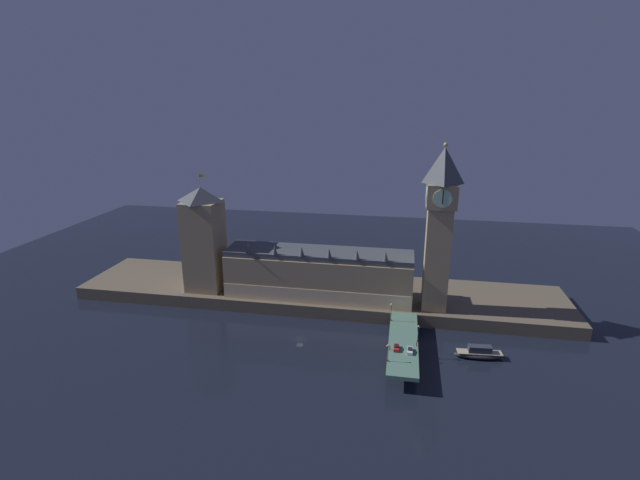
# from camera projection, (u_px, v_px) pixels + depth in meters

# --- Properties ---
(ground_plane) EXTENTS (400.00, 400.00, 0.00)m
(ground_plane) POSITION_uv_depth(u_px,v_px,m) (300.00, 339.00, 179.17)
(ground_plane) COLOR black
(embankment) EXTENTS (220.00, 42.00, 5.53)m
(embankment) POSITION_uv_depth(u_px,v_px,m) (318.00, 293.00, 215.00)
(embankment) COLOR brown
(embankment) RESTS_ON ground_plane
(parliament_hall) EXTENTS (80.81, 19.23, 24.94)m
(parliament_hall) POSITION_uv_depth(u_px,v_px,m) (319.00, 273.00, 202.26)
(parliament_hall) COLOR tan
(parliament_hall) RESTS_ON embankment
(clock_tower) EXTENTS (12.02, 12.13, 67.89)m
(clock_tower) POSITION_uv_depth(u_px,v_px,m) (439.00, 225.00, 182.92)
(clock_tower) COLOR tan
(clock_tower) RESTS_ON embankment
(victoria_tower) EXTENTS (15.81, 15.81, 52.91)m
(victoria_tower) POSITION_uv_depth(u_px,v_px,m) (204.00, 239.00, 206.67)
(victoria_tower) COLOR tan
(victoria_tower) RESTS_ON embankment
(bridge) EXTENTS (10.39, 46.00, 6.23)m
(bridge) POSITION_uv_depth(u_px,v_px,m) (403.00, 345.00, 166.43)
(bridge) COLOR slate
(bridge) RESTS_ON ground_plane
(car_northbound_trail) EXTENTS (1.88, 4.38, 1.57)m
(car_northbound_trail) POSITION_uv_depth(u_px,v_px,m) (396.00, 348.00, 159.77)
(car_northbound_trail) COLOR red
(car_northbound_trail) RESTS_ON bridge
(car_southbound_lead) EXTENTS (1.91, 4.42, 1.50)m
(car_southbound_lead) POSITION_uv_depth(u_px,v_px,m) (410.00, 350.00, 158.07)
(car_southbound_lead) COLOR white
(car_southbound_lead) RESTS_ON bridge
(pedestrian_near_rail) EXTENTS (0.38, 0.38, 1.59)m
(pedestrian_near_rail) POSITION_uv_depth(u_px,v_px,m) (390.00, 348.00, 159.42)
(pedestrian_near_rail) COLOR black
(pedestrian_near_rail) RESTS_ON bridge
(pedestrian_mid_walk) EXTENTS (0.38, 0.38, 1.67)m
(pedestrian_mid_walk) POSITION_uv_depth(u_px,v_px,m) (417.00, 344.00, 161.98)
(pedestrian_mid_walk) COLOR black
(pedestrian_mid_walk) RESTS_ON bridge
(street_lamp_near) EXTENTS (1.34, 0.60, 6.26)m
(street_lamp_near) POSITION_uv_depth(u_px,v_px,m) (388.00, 351.00, 151.74)
(street_lamp_near) COLOR #2D3333
(street_lamp_near) RESTS_ON bridge
(street_lamp_mid) EXTENTS (1.34, 0.60, 6.45)m
(street_lamp_mid) POSITION_uv_depth(u_px,v_px,m) (418.00, 332.00, 163.83)
(street_lamp_mid) COLOR #2D3333
(street_lamp_mid) RESTS_ON bridge
(street_lamp_far) EXTENTS (1.34, 0.60, 7.33)m
(street_lamp_far) POSITION_uv_depth(u_px,v_px,m) (391.00, 310.00, 179.21)
(street_lamp_far) COLOR #2D3333
(street_lamp_far) RESTS_ON bridge
(boat_downstream) EXTENTS (18.18, 6.13, 4.78)m
(boat_downstream) POSITION_uv_depth(u_px,v_px,m) (479.00, 354.00, 165.89)
(boat_downstream) COLOR #28282D
(boat_downstream) RESTS_ON ground_plane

